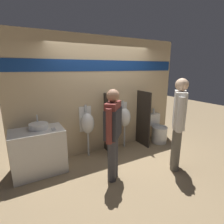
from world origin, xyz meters
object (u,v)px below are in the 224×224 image
(sink_basin, at_px, (39,126))
(urinal_near_counter, at_px, (87,123))
(person_in_vest, at_px, (113,129))
(cell_phone, at_px, (54,129))
(toilet, at_px, (158,131))
(person_with_lanyard, at_px, (178,121))
(urinal_far, at_px, (124,117))

(sink_basin, xyz_separation_m, urinal_near_counter, (1.03, 0.10, -0.14))
(sink_basin, xyz_separation_m, person_in_vest, (1.10, -0.94, 0.04))
(sink_basin, relative_size, cell_phone, 2.51)
(sink_basin, relative_size, person_in_vest, 0.21)
(urinal_near_counter, height_order, toilet, urinal_near_counter)
(cell_phone, distance_m, person_with_lanyard, 2.40)
(sink_basin, relative_size, urinal_near_counter, 0.29)
(person_in_vest, bearing_deg, person_with_lanyard, -58.94)
(urinal_near_counter, bearing_deg, toilet, -5.24)
(cell_phone, bearing_deg, sink_basin, 142.65)
(urinal_near_counter, xyz_separation_m, person_in_vest, (0.07, -1.04, 0.18))
(cell_phone, xyz_separation_m, person_in_vest, (0.86, -0.76, 0.09))
(sink_basin, distance_m, urinal_near_counter, 1.04)
(person_in_vest, bearing_deg, urinal_far, 3.31)
(person_with_lanyard, bearing_deg, cell_phone, 109.44)
(sink_basin, xyz_separation_m, person_with_lanyard, (2.38, -1.25, 0.08))
(cell_phone, height_order, urinal_near_counter, urinal_near_counter)
(sink_basin, distance_m, person_in_vest, 1.45)
(cell_phone, height_order, urinal_far, urinal_far)
(sink_basin, bearing_deg, urinal_far, 2.85)
(urinal_far, distance_m, person_in_vest, 1.40)
(toilet, bearing_deg, cell_phone, -177.94)
(person_in_vest, bearing_deg, sink_basin, 94.45)
(urinal_near_counter, xyz_separation_m, toilet, (1.99, -0.18, -0.48))
(sink_basin, distance_m, toilet, 3.08)
(cell_phone, distance_m, toilet, 2.84)
(person_in_vest, relative_size, person_with_lanyard, 0.91)
(cell_phone, xyz_separation_m, person_with_lanyard, (2.14, -1.07, 0.13))
(cell_phone, relative_size, urinal_near_counter, 0.12)
(urinal_far, xyz_separation_m, toilet, (0.99, -0.18, -0.48))
(toilet, relative_size, person_with_lanyard, 0.49)
(urinal_near_counter, bearing_deg, person_with_lanyard, -45.02)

